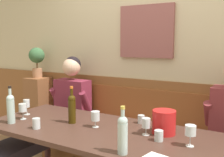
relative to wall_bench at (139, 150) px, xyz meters
The scene contains 19 objects.
room_wall_back 1.15m from the wall_bench, 90.04° to the left, with size 6.80×0.12×2.80m.
wood_wainscot_panel 0.32m from the wall_bench, 90.00° to the left, with size 6.80×0.03×1.04m, color brown.
wall_bench is the anchor object (origin of this frame).
dining_table 0.81m from the wall_bench, 90.00° to the right, with size 2.19×0.88×0.73m.
person_center_left_seat 1.04m from the wall_bench, 156.89° to the right, with size 0.54×1.33×1.29m.
ice_bucket 0.90m from the wall_bench, 49.32° to the right, with size 0.19×0.19×0.19m, color red.
wine_bottle_green_tall 1.42m from the wall_bench, 130.05° to the right, with size 0.07×0.07×0.35m.
wine_bottle_clear_water 1.26m from the wall_bench, 70.97° to the right, with size 0.07×0.07×0.33m.
wine_bottle_amber_mid 0.98m from the wall_bench, 116.69° to the right, with size 0.07×0.07×0.34m.
wine_glass_right_end 0.91m from the wall_bench, 61.08° to the right, with size 0.07×0.07×0.14m.
wine_glass_center_front 1.30m from the wall_bench, 142.84° to the right, with size 0.06×0.06×0.16m.
wine_glass_mid_right 1.31m from the wall_bench, 134.71° to the right, with size 0.07×0.07×0.15m.
wine_glass_mid_left 1.15m from the wall_bench, 44.39° to the right, with size 0.08×0.08×0.16m.
wine_glass_near_bucket 0.88m from the wall_bench, 98.27° to the right, with size 0.08×0.08×0.14m.
water_tumbler_center 1.21m from the wall_bench, 117.75° to the right, with size 0.07×0.07×0.09m, color silver.
water_tumbler_right 0.65m from the wall_bench, 62.95° to the right, with size 0.06×0.06×0.08m, color silver.
water_tumbler_left 1.00m from the wall_bench, 55.61° to the right, with size 0.07×0.07×0.08m, color silver.
corner_pedestal 1.56m from the wall_bench, behind, with size 0.28×0.28×0.98m, color brown.
potted_plant 1.82m from the wall_bench, behind, with size 0.21×0.21×0.41m.
Camera 1 is at (1.16, -1.71, 1.46)m, focal length 42.38 mm.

